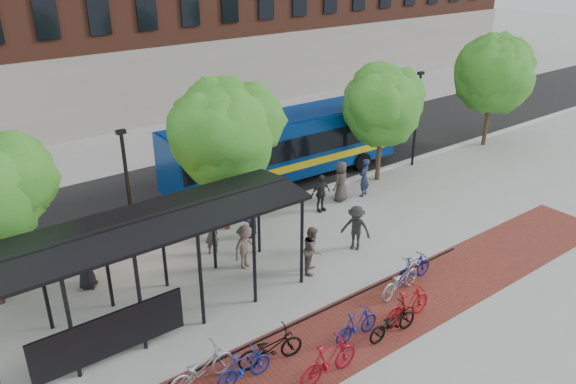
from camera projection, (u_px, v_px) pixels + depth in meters
ground at (331, 238)px, 23.31m from camera, size 160.00×160.00×0.00m
asphalt_street at (230, 178)px, 29.15m from camera, size 160.00×8.00×0.01m
curb at (275, 203)px, 26.21m from camera, size 160.00×0.25×0.12m
brick_strip at (384, 314)px, 18.57m from camera, size 24.00×3.00×0.01m
bike_rack_rail at (336, 315)px, 18.52m from camera, size 12.00×0.05×0.95m
bus_shelter at (144, 236)px, 17.29m from camera, size 10.60×3.07×3.60m
tree_b at (224, 128)px, 22.33m from camera, size 5.15×4.20×6.47m
tree_c at (383, 102)px, 27.41m from camera, size 4.66×3.80×5.92m
tree_d at (495, 70)px, 32.16m from camera, size 5.39×4.40×6.55m
lamp_post_left at (128, 191)px, 20.99m from camera, size 0.35×0.20×5.12m
lamp_post_right at (417, 117)px, 29.72m from camera, size 0.35×0.20×5.12m
bus at (285, 143)px, 28.16m from camera, size 12.77×3.33×3.43m
bike_2 at (201, 369)px, 15.44m from camera, size 2.14×0.90×1.10m
bike_3 at (244, 367)px, 15.53m from camera, size 1.75×0.55×1.04m
bike_4 at (270, 348)px, 16.24m from camera, size 2.14×1.06×1.07m
bike_5 at (329, 360)px, 15.67m from camera, size 2.05×0.60×1.23m
bike_7 at (357, 325)px, 17.26m from camera, size 1.71×0.50×1.02m
bike_8 at (392, 322)px, 17.38m from camera, size 1.92×0.71×1.00m
bike_9 at (408, 305)px, 18.07m from camera, size 1.98×0.58×1.19m
bike_10 at (400, 280)px, 19.49m from camera, size 2.13×1.01×1.07m
bike_11 at (413, 268)px, 20.21m from camera, size 1.74×0.52×1.04m
pedestrian_0 at (85, 262)px, 19.68m from camera, size 1.09×1.15×1.98m
pedestrian_1 at (212, 235)px, 21.89m from camera, size 0.62×0.45×1.59m
pedestrian_2 at (249, 219)px, 23.07m from camera, size 1.04×1.01×1.69m
pedestrian_3 at (245, 247)px, 20.89m from camera, size 1.27×0.95×1.75m
pedestrian_4 at (321, 193)px, 25.27m from camera, size 1.05×0.44×1.78m
pedestrian_5 at (268, 192)px, 25.46m from camera, size 1.63×0.80×1.68m
pedestrian_6 at (341, 181)px, 26.26m from camera, size 1.10×0.89×1.96m
pedestrian_7 at (364, 177)px, 26.78m from camera, size 0.82×0.70×1.89m
pedestrian_8 at (313, 250)px, 20.64m from camera, size 1.12×1.11×1.82m
pedestrian_9 at (356, 228)px, 22.12m from camera, size 1.19×1.40×1.88m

